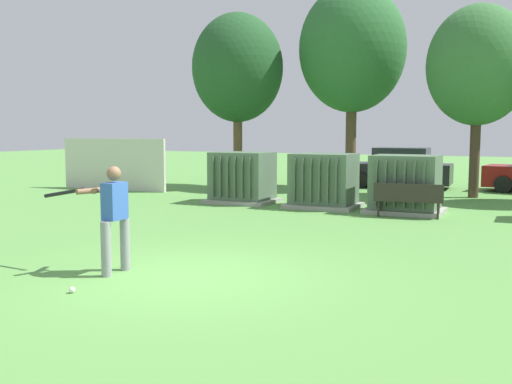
{
  "coord_description": "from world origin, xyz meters",
  "views": [
    {
      "loc": [
        4.92,
        -7.77,
        2.31
      ],
      "look_at": [
        -0.47,
        3.5,
        1.0
      ],
      "focal_mm": 41.32,
      "sensor_mm": 36.0,
      "label": 1
    }
  ],
  "objects_px": {
    "transformer_mid_west": "(324,181)",
    "batter": "(112,213)",
    "park_bench": "(408,198)",
    "sports_ball": "(72,290)",
    "parked_car_leftmost": "(398,169)",
    "transformer_mid_east": "(405,185)",
    "transformer_west": "(242,178)"
  },
  "relations": [
    {
      "from": "transformer_mid_east",
      "to": "park_bench",
      "type": "bearing_deg",
      "value": -73.82
    },
    {
      "from": "transformer_mid_east",
      "to": "transformer_west",
      "type": "bearing_deg",
      "value": 178.8
    },
    {
      "from": "transformer_mid_west",
      "to": "park_bench",
      "type": "bearing_deg",
      "value": -21.08
    },
    {
      "from": "transformer_mid_west",
      "to": "batter",
      "type": "xyz_separation_m",
      "value": [
        -0.39,
        -9.26,
        0.19
      ]
    },
    {
      "from": "transformer_mid_east",
      "to": "park_bench",
      "type": "distance_m",
      "value": 1.02
    },
    {
      "from": "transformer_mid_east",
      "to": "parked_car_leftmost",
      "type": "bearing_deg",
      "value": 103.42
    },
    {
      "from": "park_bench",
      "to": "parked_car_leftmost",
      "type": "height_order",
      "value": "parked_car_leftmost"
    },
    {
      "from": "transformer_mid_east",
      "to": "park_bench",
      "type": "xyz_separation_m",
      "value": [
        0.28,
        -0.95,
        -0.25
      ]
    },
    {
      "from": "transformer_mid_west",
      "to": "park_bench",
      "type": "relative_size",
      "value": 1.15
    },
    {
      "from": "sports_ball",
      "to": "parked_car_leftmost",
      "type": "xyz_separation_m",
      "value": [
        0.84,
        17.73,
        0.71
      ]
    },
    {
      "from": "park_bench",
      "to": "sports_ball",
      "type": "height_order",
      "value": "park_bench"
    },
    {
      "from": "transformer_mid_west",
      "to": "batter",
      "type": "height_order",
      "value": "batter"
    },
    {
      "from": "batter",
      "to": "transformer_mid_east",
      "type": "bearing_deg",
      "value": 72.78
    },
    {
      "from": "park_bench",
      "to": "batter",
      "type": "relative_size",
      "value": 1.05
    },
    {
      "from": "sports_ball",
      "to": "parked_car_leftmost",
      "type": "height_order",
      "value": "parked_car_leftmost"
    },
    {
      "from": "transformer_west",
      "to": "transformer_mid_west",
      "type": "relative_size",
      "value": 1.0
    },
    {
      "from": "transformer_mid_east",
      "to": "sports_ball",
      "type": "bearing_deg",
      "value": -104.02
    },
    {
      "from": "parked_car_leftmost",
      "to": "park_bench",
      "type": "bearing_deg",
      "value": -76.26
    },
    {
      "from": "transformer_west",
      "to": "batter",
      "type": "xyz_separation_m",
      "value": [
        2.35,
        -9.27,
        0.19
      ]
    },
    {
      "from": "transformer_mid_east",
      "to": "parked_car_leftmost",
      "type": "relative_size",
      "value": 0.49
    },
    {
      "from": "transformer_mid_east",
      "to": "sports_ball",
      "type": "distance_m",
      "value": 10.72
    },
    {
      "from": "sports_ball",
      "to": "transformer_mid_east",
      "type": "bearing_deg",
      "value": 75.98
    },
    {
      "from": "transformer_mid_west",
      "to": "batter",
      "type": "distance_m",
      "value": 9.27
    },
    {
      "from": "transformer_west",
      "to": "batter",
      "type": "bearing_deg",
      "value": -75.8
    },
    {
      "from": "park_bench",
      "to": "sports_ball",
      "type": "bearing_deg",
      "value": -106.92
    },
    {
      "from": "transformer_mid_east",
      "to": "transformer_mid_west",
      "type": "bearing_deg",
      "value": 177.69
    },
    {
      "from": "sports_ball",
      "to": "parked_car_leftmost",
      "type": "relative_size",
      "value": 0.02
    },
    {
      "from": "batter",
      "to": "parked_car_leftmost",
      "type": "distance_m",
      "value": 16.56
    },
    {
      "from": "parked_car_leftmost",
      "to": "transformer_mid_west",
      "type": "bearing_deg",
      "value": -95.43
    },
    {
      "from": "park_bench",
      "to": "batter",
      "type": "xyz_separation_m",
      "value": [
        -3.12,
        -8.22,
        0.44
      ]
    },
    {
      "from": "transformer_mid_west",
      "to": "transformer_mid_east",
      "type": "distance_m",
      "value": 2.45
    },
    {
      "from": "transformer_mid_west",
      "to": "sports_ball",
      "type": "distance_m",
      "value": 10.5
    }
  ]
}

